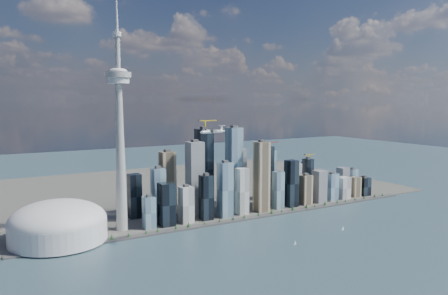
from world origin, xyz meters
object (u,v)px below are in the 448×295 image
airplane (212,131)px  sailboat_west (295,243)px  needle_tower (120,129)px  sailboat_east (343,229)px  dome_stadium (58,224)px

airplane → sailboat_west: size_ratio=6.65×
airplane → sailboat_west: airplane is taller
needle_tower → sailboat_west: 457.43m
sailboat_west → airplane: bearing=139.3°
airplane → sailboat_east: (306.93, -65.42, -233.10)m
needle_tower → sailboat_west: needle_tower is taller
needle_tower → sailboat_west: (284.07, -272.68, -232.80)m
needle_tower → dome_stadium: (-140.00, -10.00, -196.40)m
sailboat_west → sailboat_east: (160.29, 23.98, 0.39)m
dome_stadium → sailboat_west: (424.07, -262.68, -36.40)m
dome_stadium → airplane: 381.89m
needle_tower → sailboat_east: bearing=-29.2°
dome_stadium → airplane: airplane is taller
dome_stadium → sailboat_west: 500.16m
needle_tower → dome_stadium: needle_tower is taller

